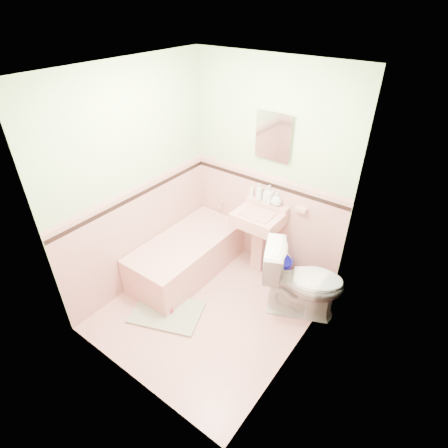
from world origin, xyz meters
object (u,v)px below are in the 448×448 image
Objects in this scene: soap_bottle_left at (259,192)px; toilet at (303,281)px; medicine_cabinet at (274,136)px; sink at (257,243)px; bathtub at (187,257)px; bucket at (282,268)px; shoe at (166,308)px; soap_bottle_mid at (269,194)px; soap_bottle_right at (276,199)px.

toilet is (0.87, -0.47, -0.58)m from soap_bottle_left.
medicine_cabinet is 1.56m from toilet.
toilet reaches higher than sink.
bathtub is 3.09× the size of medicine_cabinet.
soap_bottle_left is at bearing 123.27° from sink.
toilet is at bearing -42.18° from bucket.
toilet is 1.52m from shoe.
medicine_cabinet reaches higher than soap_bottle_mid.
soap_bottle_left is at bearing 169.26° from bucket.
shoe is (0.27, -0.67, -0.16)m from bathtub.
toilet is (0.75, -0.29, 0.00)m from sink.
toilet reaches higher than bucket.
sink is at bearing -56.73° from soap_bottle_left.
toilet is 0.65m from bucket.
bucket is (0.33, 0.10, -0.30)m from sink.
shoe is at bearing -110.79° from soap_bottle_right.
soap_bottle_mid is 0.95m from bucket.
soap_bottle_mid reaches higher than soap_bottle_right.
soap_bottle_mid is at bearing 87.15° from sink.
medicine_cabinet is (0.00, 0.21, 1.28)m from sink.
bathtub is at bearing -138.24° from soap_bottle_right.
bucket is (0.21, -0.08, -0.87)m from soap_bottle_right.
soap_bottle_right is 0.67× the size of bucket.
soap_bottle_right is 1.01× the size of shoe.
soap_bottle_mid is 1.34× the size of shoe.
soap_bottle_left is 0.13m from soap_bottle_mid.
bucket is (1.01, 0.63, -0.10)m from bathtub.
bathtub is at bearing -134.14° from soap_bottle_mid.
soap_bottle_right is 0.89m from bucket.
sink is (0.68, 0.53, 0.20)m from bathtub.
sink is 3.43× the size of bucket.
soap_bottle_mid is at bearing 33.58° from toilet.
medicine_cabinet reaches higher than shoe.
shoe is at bearing -108.81° from sink.
soap_bottle_mid is (0.13, 0.00, 0.01)m from soap_bottle_left.
soap_bottle_left is at bearing 180.00° from soap_bottle_right.
sink is at bearing 52.05° from shoe.
medicine_cabinet is at bearing 47.42° from bathtub.
soap_bottle_right is at bearing 41.76° from bathtub.
soap_bottle_mid is at bearing 0.00° from soap_bottle_left.
bathtub reaches higher than bucket.
bucket is 1.50× the size of shoe.
soap_bottle_right is at bearing 158.20° from bucket.
bucket is 1.49m from shoe.
soap_bottle_right reaches higher than toilet.
bathtub is 9.06× the size of soap_bottle_right.
soap_bottle_right is at bearing 0.00° from soap_bottle_mid.
sink is at bearing 37.93° from bathtub.
sink is 0.62m from soap_bottle_left.
medicine_cabinet is 1.97× the size of bucket.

